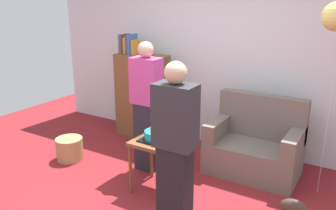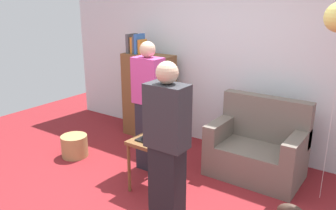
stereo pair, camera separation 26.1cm
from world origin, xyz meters
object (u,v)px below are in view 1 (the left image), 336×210
object	(u,v)px
bookshelf	(142,95)
handbag	(294,209)
person_blowing_candles	(147,107)
wicker_basket	(70,149)
couch	(255,146)
side_table	(156,148)
person_holding_cake	(175,152)
birthday_cake	(156,136)

from	to	relation	value
bookshelf	handbag	size ratio (longest dim) A/B	5.70
person_blowing_candles	wicker_basket	size ratio (longest dim) A/B	4.53
couch	bookshelf	bearing A→B (deg)	172.73
bookshelf	side_table	world-z (taller)	bookshelf
bookshelf	handbag	world-z (taller)	bookshelf
handbag	bookshelf	bearing A→B (deg)	158.80
bookshelf	person_blowing_candles	xyz separation A→B (m)	(0.69, -0.87, 0.16)
person_blowing_candles	handbag	bearing A→B (deg)	6.97
couch	person_holding_cake	size ratio (longest dim) A/B	0.67
couch	person_blowing_candles	bearing A→B (deg)	-152.01
birthday_cake	person_holding_cake	size ratio (longest dim) A/B	0.20
side_table	handbag	size ratio (longest dim) A/B	2.19
person_holding_cake	person_blowing_candles	bearing A→B (deg)	-57.07
side_table	person_blowing_candles	bearing A→B (deg)	135.71
side_table	person_blowing_candles	size ratio (longest dim) A/B	0.38
bookshelf	wicker_basket	xyz separation A→B (m)	(-0.37, -1.19, -0.52)
bookshelf	side_table	size ratio (longest dim) A/B	2.60
couch	person_holding_cake	xyz separation A→B (m)	(-0.25, -1.57, 0.49)
bookshelf	side_table	distance (m)	1.64
couch	birthday_cake	bearing A→B (deg)	-129.13
side_table	wicker_basket	xyz separation A→B (m)	(-1.44, 0.04, -0.37)
wicker_basket	person_holding_cake	bearing A→B (deg)	-16.94
bookshelf	person_holding_cake	world-z (taller)	person_holding_cake
side_table	birthday_cake	size ratio (longest dim) A/B	1.92
person_blowing_candles	wicker_basket	distance (m)	1.30
side_table	person_holding_cake	bearing A→B (deg)	-44.99
couch	birthday_cake	world-z (taller)	couch
person_blowing_candles	wicker_basket	bearing A→B (deg)	-152.70
person_blowing_candles	handbag	size ratio (longest dim) A/B	5.82
birthday_cake	person_holding_cake	world-z (taller)	person_holding_cake
couch	bookshelf	distance (m)	1.93
handbag	side_table	bearing A→B (deg)	-170.12
person_holding_cake	handbag	xyz separation A→B (m)	(0.90, 0.82, -0.73)
bookshelf	birthday_cake	bearing A→B (deg)	-49.21
couch	bookshelf	size ratio (longest dim) A/B	0.69
side_table	handbag	world-z (taller)	side_table
bookshelf	person_blowing_candles	bearing A→B (deg)	-51.53
person_blowing_candles	birthday_cake	bearing A→B (deg)	-33.85
person_holding_cake	handbag	bearing A→B (deg)	-149.91
handbag	person_holding_cake	bearing A→B (deg)	-137.55
couch	wicker_basket	distance (m)	2.45
bookshelf	person_holding_cake	bearing A→B (deg)	-47.82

